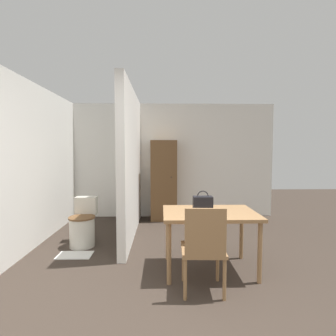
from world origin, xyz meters
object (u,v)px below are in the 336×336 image
object	(u,v)px
dining_table	(209,218)
toilet	(83,226)
handbag	(203,204)
wooden_cabinet	(164,180)
wooden_chair	(204,247)

from	to	relation	value
dining_table	toilet	world-z (taller)	dining_table
handbag	wooden_cabinet	distance (m)	2.44
wooden_chair	wooden_cabinet	bearing A→B (deg)	99.76
dining_table	handbag	distance (m)	0.19
handbag	wooden_cabinet	bearing A→B (deg)	100.86
toilet	wooden_cabinet	world-z (taller)	wooden_cabinet
dining_table	toilet	xyz separation A→B (m)	(-1.81, 0.90, -0.34)
toilet	wooden_chair	bearing A→B (deg)	-40.98
dining_table	wooden_chair	world-z (taller)	wooden_chair
wooden_chair	toilet	distance (m)	2.20
wooden_cabinet	handbag	bearing A→B (deg)	-79.14
wooden_chair	wooden_cabinet	size ratio (longest dim) A/B	0.55
wooden_chair	dining_table	bearing A→B (deg)	76.27
dining_table	handbag	bearing A→B (deg)	165.36
handbag	dining_table	bearing A→B (deg)	-14.64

